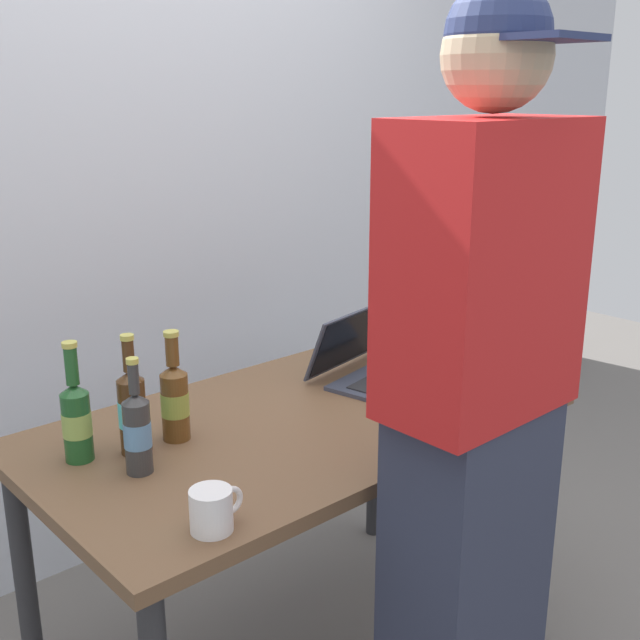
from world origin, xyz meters
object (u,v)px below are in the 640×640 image
at_px(beer_bottle_green, 175,399).
at_px(beer_bottle_brown, 76,418).
at_px(beer_bottle_amber, 132,409).
at_px(coffee_mug, 212,510).
at_px(person_figure, 474,430).
at_px(beer_bottle_dark, 138,431).
at_px(laptop, 373,363).

xyz_separation_m(beer_bottle_green, beer_bottle_brown, (-0.23, 0.05, -0.00)).
bearing_deg(beer_bottle_amber, coffee_mug, -97.62).
bearing_deg(person_figure, beer_bottle_green, 116.50).
xyz_separation_m(beer_bottle_dark, beer_bottle_amber, (0.04, 0.10, 0.01)).
height_order(beer_bottle_dark, beer_bottle_brown, beer_bottle_brown).
xyz_separation_m(beer_bottle_green, coffee_mug, (-0.17, -0.41, -0.06)).
bearing_deg(person_figure, beer_bottle_amber, 123.93).
xyz_separation_m(laptop, beer_bottle_dark, (-0.82, -0.08, 0.06)).
height_order(beer_bottle_dark, coffee_mug, beer_bottle_dark).
distance_m(beer_bottle_green, coffee_mug, 0.44).
bearing_deg(person_figure, coffee_mug, 153.63).
height_order(beer_bottle_green, beer_bottle_brown, beer_bottle_brown).
height_order(beer_bottle_green, beer_bottle_dark, beer_bottle_green).
relative_size(beer_bottle_amber, coffee_mug, 2.49).
relative_size(laptop, person_figure, 0.22).
height_order(beer_bottle_amber, person_figure, person_figure).
xyz_separation_m(beer_bottle_green, person_figure, (0.32, -0.65, 0.04)).
bearing_deg(beer_bottle_green, beer_bottle_brown, 167.22).
height_order(beer_bottle_dark, person_figure, person_figure).
bearing_deg(laptop, beer_bottle_amber, 178.38).
height_order(beer_bottle_brown, person_figure, person_figure).
relative_size(beer_bottle_green, person_figure, 0.16).
height_order(beer_bottle_dark, beer_bottle_amber, beer_bottle_amber).
relative_size(beer_bottle_dark, person_figure, 0.15).
relative_size(laptop, beer_bottle_brown, 1.38).
height_order(laptop, beer_bottle_dark, beer_bottle_dark).
height_order(laptop, beer_bottle_brown, beer_bottle_brown).
relative_size(beer_bottle_green, beer_bottle_brown, 0.96).
bearing_deg(laptop, beer_bottle_brown, 175.35).
relative_size(beer_bottle_dark, beer_bottle_amber, 0.93).
xyz_separation_m(beer_bottle_dark, beer_bottle_brown, (-0.07, 0.15, 0.00)).
bearing_deg(laptop, beer_bottle_green, 178.20).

